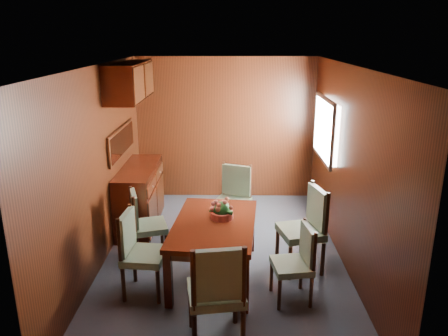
{
  "coord_description": "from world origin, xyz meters",
  "views": [
    {
      "loc": [
        0.08,
        -5.02,
        2.75
      ],
      "look_at": [
        0.0,
        0.49,
        1.05
      ],
      "focal_mm": 35.0,
      "sensor_mm": 36.0,
      "label": 1
    }
  ],
  "objects_px": {
    "chair_head": "(217,289)",
    "chair_right_near": "(298,259)",
    "flower_centerpiece": "(222,207)",
    "dining_table": "(214,230)",
    "sideboard": "(140,196)",
    "chair_left_near": "(138,248)"
  },
  "relations": [
    {
      "from": "chair_head",
      "to": "chair_right_near",
      "type": "bearing_deg",
      "value": 32.68
    },
    {
      "from": "chair_right_near",
      "to": "flower_centerpiece",
      "type": "bearing_deg",
      "value": 46.46
    },
    {
      "from": "dining_table",
      "to": "chair_right_near",
      "type": "bearing_deg",
      "value": -21.97
    },
    {
      "from": "dining_table",
      "to": "flower_centerpiece",
      "type": "distance_m",
      "value": 0.27
    },
    {
      "from": "flower_centerpiece",
      "to": "chair_right_near",
      "type": "bearing_deg",
      "value": -35.24
    },
    {
      "from": "dining_table",
      "to": "flower_centerpiece",
      "type": "height_order",
      "value": "flower_centerpiece"
    },
    {
      "from": "chair_right_near",
      "to": "flower_centerpiece",
      "type": "xyz_separation_m",
      "value": [
        -0.81,
        0.58,
        0.35
      ]
    },
    {
      "from": "sideboard",
      "to": "dining_table",
      "type": "distance_m",
      "value": 1.85
    },
    {
      "from": "sideboard",
      "to": "chair_right_near",
      "type": "distance_m",
      "value": 2.79
    },
    {
      "from": "flower_centerpiece",
      "to": "chair_left_near",
      "type": "bearing_deg",
      "value": -152.54
    },
    {
      "from": "dining_table",
      "to": "chair_head",
      "type": "distance_m",
      "value": 1.21
    },
    {
      "from": "dining_table",
      "to": "flower_centerpiece",
      "type": "relative_size",
      "value": 5.35
    },
    {
      "from": "sideboard",
      "to": "flower_centerpiece",
      "type": "bearing_deg",
      "value": -46.87
    },
    {
      "from": "sideboard",
      "to": "flower_centerpiece",
      "type": "relative_size",
      "value": 4.86
    },
    {
      "from": "chair_right_near",
      "to": "chair_head",
      "type": "distance_m",
      "value": 1.12
    },
    {
      "from": "chair_left_near",
      "to": "chair_right_near",
      "type": "bearing_deg",
      "value": 91.48
    },
    {
      "from": "sideboard",
      "to": "flower_centerpiece",
      "type": "distance_m",
      "value": 1.85
    },
    {
      "from": "sideboard",
      "to": "chair_left_near",
      "type": "relative_size",
      "value": 1.46
    },
    {
      "from": "dining_table",
      "to": "chair_right_near",
      "type": "xyz_separation_m",
      "value": [
        0.9,
        -0.46,
        -0.11
      ]
    },
    {
      "from": "chair_right_near",
      "to": "flower_centerpiece",
      "type": "height_order",
      "value": "flower_centerpiece"
    },
    {
      "from": "chair_left_near",
      "to": "chair_head",
      "type": "bearing_deg",
      "value": 51.15
    },
    {
      "from": "sideboard",
      "to": "chair_left_near",
      "type": "distance_m",
      "value": 1.82
    }
  ]
}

